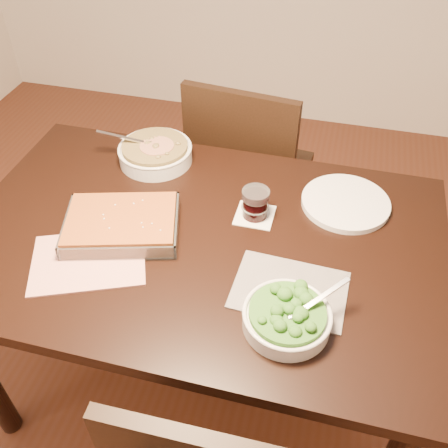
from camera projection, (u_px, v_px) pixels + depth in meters
The scene contains 11 objects.
ground at pixel (206, 373), 1.95m from camera, with size 4.00×4.00×0.00m, color #4F2616.
table at pixel (200, 258), 1.50m from camera, with size 1.40×0.90×0.75m.
magazine_a at pixel (89, 260), 1.36m from camera, with size 0.30×0.22×0.01m, color #C74138.
magazine_b at pixel (290, 290), 1.29m from camera, with size 0.29×0.21×0.01m, color #24232A.
coaster at pixel (255, 215), 1.50m from camera, with size 0.11×0.11×0.00m, color white.
stew_bowl at pixel (155, 152), 1.69m from camera, with size 0.28×0.25×0.09m.
broccoli_bowl at pixel (287, 317), 1.19m from camera, with size 0.22×0.22×0.08m.
baking_dish at pixel (122, 225), 1.43m from camera, with size 0.37×0.32×0.06m.
wine_tumbler at pixel (255, 203), 1.47m from camera, with size 0.08×0.08×0.09m.
dinner_plate at pixel (345, 203), 1.53m from camera, with size 0.27×0.27×0.02m, color white.
chair_far at pixel (247, 170), 2.06m from camera, with size 0.48×0.48×0.93m.
Camera 1 is at (0.33, -0.98, 1.75)m, focal length 40.00 mm.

